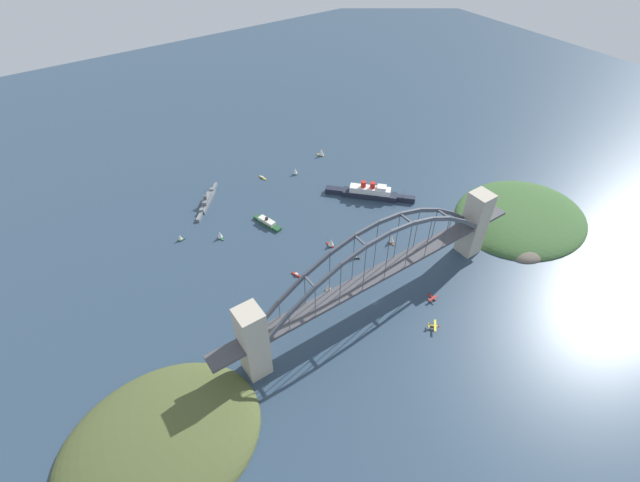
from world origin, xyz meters
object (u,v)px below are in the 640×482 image
at_px(small_boat_6, 328,288).
at_px(small_boat_8, 220,235).
at_px(seaplane_taxiing_near_bridge, 432,298).
at_px(seaplane_second_in_formation, 434,326).
at_px(harbor_arch_bridge, 379,273).
at_px(harbor_ferry_steamer, 267,222).
at_px(small_boat_7, 321,152).
at_px(small_boat_1, 392,239).
at_px(small_boat_9, 263,178).
at_px(small_boat_5, 296,274).
at_px(small_boat_10, 180,237).
at_px(small_boat_4, 295,171).
at_px(small_boat_0, 331,242).
at_px(naval_cruiser, 207,201).
at_px(small_boat_2, 355,255).
at_px(small_boat_3, 298,308).
at_px(ocean_liner, 370,193).

distance_m(small_boat_6, small_boat_8, 123.20).
height_order(seaplane_taxiing_near_bridge, seaplane_second_in_formation, seaplane_second_in_formation).
bearing_deg(harbor_arch_bridge, seaplane_taxiing_near_bridge, -32.02).
bearing_deg(small_boat_8, harbor_ferry_steamer, -9.29).
xyz_separation_m(seaplane_taxiing_near_bridge, small_boat_8, (-111.41, 170.15, 2.23)).
bearing_deg(seaplane_taxiing_near_bridge, small_boat_7, 77.44).
bearing_deg(small_boat_1, small_boat_9, 106.32).
relative_size(harbor_ferry_steamer, small_boat_5, 3.75).
height_order(small_boat_7, small_boat_10, small_boat_7).
bearing_deg(harbor_arch_bridge, small_boat_4, 76.76).
xyz_separation_m(harbor_ferry_steamer, seaplane_second_in_formation, (44.70, -183.80, -0.38)).
distance_m(small_boat_0, small_boat_4, 126.13).
distance_m(naval_cruiser, harbor_ferry_steamer, 74.72).
bearing_deg(harbor_ferry_steamer, small_boat_2, -63.87).
relative_size(naval_cruiser, seaplane_taxiing_near_bridge, 5.27).
xyz_separation_m(seaplane_second_in_formation, small_boat_0, (-10.94, 122.78, 1.95)).
height_order(small_boat_2, small_boat_4, small_boat_4).
height_order(small_boat_0, small_boat_3, small_boat_0).
height_order(ocean_liner, small_boat_6, ocean_liner).
bearing_deg(ocean_liner, small_boat_0, -153.40).
relative_size(harbor_ferry_steamer, small_boat_9, 2.96).
xyz_separation_m(harbor_ferry_steamer, small_boat_2, (42.56, -86.74, 1.25)).
bearing_deg(harbor_ferry_steamer, seaplane_second_in_formation, -76.33).
relative_size(small_boat_3, small_boat_7, 0.80).
xyz_separation_m(seaplane_taxiing_near_bridge, small_boat_6, (-65.72, 55.74, 3.15)).
bearing_deg(small_boat_10, small_boat_9, 22.20).
relative_size(small_boat_7, small_boat_10, 1.56).
height_order(naval_cruiser, harbor_ferry_steamer, naval_cruiser).
distance_m(small_boat_1, small_boat_6, 86.61).
relative_size(small_boat_2, small_boat_6, 0.75).
relative_size(seaplane_second_in_formation, small_boat_7, 0.88).
distance_m(small_boat_4, small_boat_10, 153.61).
distance_m(harbor_arch_bridge, small_boat_2, 61.77).
relative_size(harbor_arch_bridge, small_boat_1, 28.55).
height_order(ocean_liner, small_boat_3, ocean_liner).
height_order(harbor_arch_bridge, naval_cruiser, harbor_arch_bridge).
distance_m(small_boat_4, small_boat_7, 49.74).
relative_size(seaplane_second_in_formation, small_boat_5, 1.09).
xyz_separation_m(small_boat_4, small_boat_5, (-83.72, -134.48, -3.31)).
xyz_separation_m(small_boat_1, small_boat_6, (-84.91, -17.08, 0.53)).
bearing_deg(small_boat_10, harbor_ferry_steamer, -18.44).
bearing_deg(small_boat_6, small_boat_4, 66.64).
bearing_deg(small_boat_5, seaplane_taxiing_near_bridge, -48.47).
relative_size(seaplane_taxiing_near_bridge, small_boat_0, 1.02).
bearing_deg(small_boat_0, small_boat_7, 58.57).
relative_size(seaplane_taxiing_near_bridge, small_boat_10, 1.34).
height_order(small_boat_0, small_boat_7, small_boat_7).
bearing_deg(harbor_ferry_steamer, ocean_liner, -10.97).
bearing_deg(small_boat_10, small_boat_1, -35.46).
xyz_separation_m(ocean_liner, small_boat_4, (-41.74, 81.39, -1.44)).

